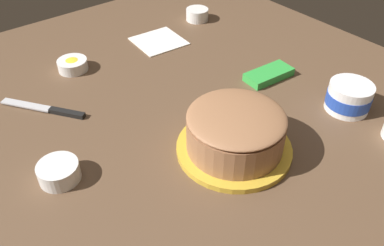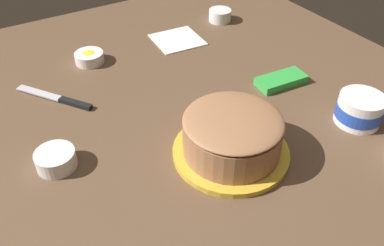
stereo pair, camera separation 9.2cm
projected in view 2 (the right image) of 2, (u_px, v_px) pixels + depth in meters
The scene contains 9 objects.
ground_plane at pixel (173, 125), 0.97m from camera, with size 1.54×1.54×0.00m, color brown.
frosted_cake at pixel (232, 137), 0.86m from camera, with size 0.26×0.26×0.11m.
frosting_tub at pixel (360, 109), 0.96m from camera, with size 0.11×0.11×0.07m.
spreading_knife at pixel (60, 99), 1.04m from camera, with size 0.15×0.20×0.01m.
sprinkle_bowl_pink at pixel (56, 159), 0.85m from camera, with size 0.09×0.09×0.04m.
sprinkle_bowl_green at pixel (220, 15), 1.41m from camera, with size 0.08×0.08×0.04m.
sprinkle_bowl_yellow at pixel (89, 57), 1.19m from camera, with size 0.09×0.09×0.03m.
candy_box_lower at pixel (281, 80), 1.10m from camera, with size 0.14×0.06×0.02m, color green.
paper_napkin at pixel (177, 39), 1.31m from camera, with size 0.15×0.15×0.01m, color white.
Camera 2 is at (-0.35, -0.66, 0.62)m, focal length 37.14 mm.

